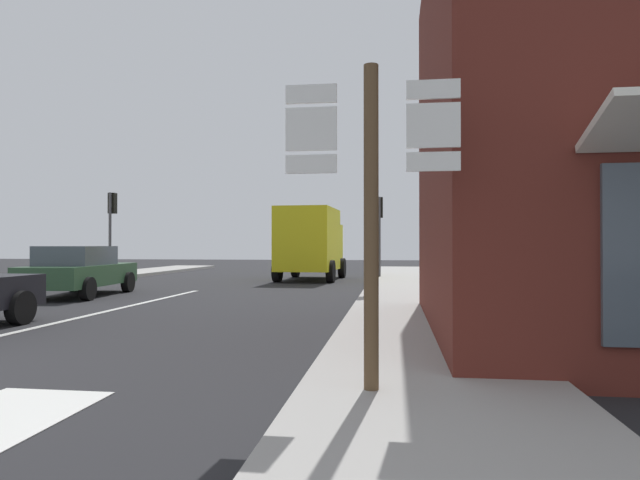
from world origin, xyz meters
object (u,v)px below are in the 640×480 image
object	(u,v)px
traffic_light_far_left	(112,215)
sedan_far	(80,270)
traffic_light_near_right	(372,211)
traffic_light_far_right	(379,219)
route_sign_post	(371,201)
delivery_truck	(311,242)

from	to	relation	value
traffic_light_far_left	sedan_far	bearing A→B (deg)	-67.56
sedan_far	traffic_light_near_right	size ratio (longest dim) A/B	1.29
traffic_light_far_left	traffic_light_far_right	distance (m)	11.71
sedan_far	route_sign_post	world-z (taller)	route_sign_post
delivery_truck	traffic_light_far_left	world-z (taller)	traffic_light_far_left
delivery_truck	traffic_light_near_right	distance (m)	7.92
delivery_truck	traffic_light_near_right	xyz separation A→B (m)	(2.92, -7.31, 0.85)
delivery_truck	route_sign_post	bearing A→B (deg)	-79.47
sedan_far	traffic_light_far_right	distance (m)	12.59
delivery_truck	route_sign_post	xyz separation A→B (m)	(3.33, -17.93, 0.26)
sedan_far	traffic_light_near_right	distance (m)	8.77
traffic_light_near_right	traffic_light_far_left	bearing A→B (deg)	150.83
delivery_truck	route_sign_post	world-z (taller)	route_sign_post
route_sign_post	sedan_far	bearing A→B (deg)	132.66
delivery_truck	traffic_light_far_right	bearing A→B (deg)	15.90
sedan_far	traffic_light_far_left	world-z (taller)	traffic_light_far_left
route_sign_post	traffic_light_far_right	bearing A→B (deg)	91.26
route_sign_post	traffic_light_far_left	size ratio (longest dim) A/B	0.84
route_sign_post	traffic_light_far_right	xyz separation A→B (m)	(-0.41, 18.76, 0.76)
route_sign_post	traffic_light_far_left	distance (m)	20.90
sedan_far	traffic_light_far_left	distance (m)	8.22
traffic_light_near_right	traffic_light_far_right	xyz separation A→B (m)	(-0.00, 8.15, 0.17)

